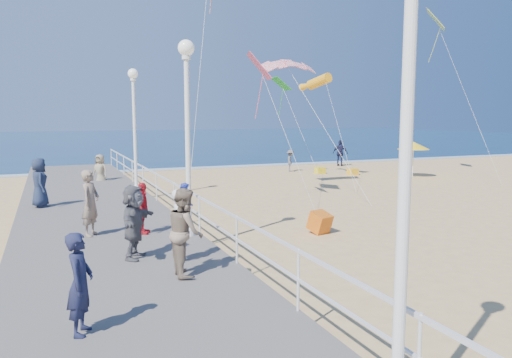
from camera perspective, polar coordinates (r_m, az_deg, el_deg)
name	(u,v)px	position (r m, az deg, el deg)	size (l,w,h in m)	color
ground	(352,232)	(16.39, 10.88, -5.95)	(160.00, 160.00, 0.00)	tan
ocean	(112,140)	(78.86, -16.17, 4.34)	(160.00, 90.00, 0.05)	#0C2749
surf_line	(187,168)	(35.11, -7.86, 1.22)	(160.00, 1.20, 0.04)	silver
boardwalk	(110,250)	(13.80, -16.34, -7.78)	(5.00, 44.00, 0.40)	#68635E
railing	(199,204)	(14.03, -6.50, -2.89)	(0.05, 42.00, 0.55)	white
lamp_post_near	(407,121)	(5.53, 16.86, 6.32)	(0.44, 0.44, 5.32)	white
lamp_post_mid	(187,117)	(13.73, -7.86, 6.98)	(0.44, 0.44, 5.32)	white
lamp_post_far	(134,117)	(22.55, -13.75, 6.95)	(0.44, 0.44, 5.32)	white
woman_holding_toddler	(181,225)	(11.53, -8.57, -5.25)	(0.61, 0.40, 1.67)	silver
toddler_held	(185,203)	(11.61, -8.08, -2.72)	(0.45, 0.35, 0.94)	blue
spectator_0	(80,284)	(8.16, -19.47, -11.20)	(0.58, 0.38, 1.59)	#191C38
spectator_1	(185,232)	(10.52, -8.10, -5.98)	(0.89, 0.70, 1.84)	gray
spectator_3	(142,208)	(14.35, -12.86, -3.29)	(0.85, 0.36, 1.46)	red
spectator_4	(40,183)	(19.66, -23.50, -0.39)	(0.87, 0.57, 1.79)	#1B243C
spectator_5	(134,222)	(11.94, -13.77, -4.78)	(1.61, 0.51, 1.74)	#56565B
spectator_6	(90,203)	(14.49, -18.40, -2.61)	(0.67, 0.44, 1.84)	#87725D
beach_walker_a	(290,161)	(33.07, 3.96, 2.10)	(0.94, 0.54, 1.45)	#545459
beach_walker_b	(340,153)	(37.15, 9.61, 2.94)	(1.12, 0.46, 1.90)	#1A1B39
beach_walker_c	(100,171)	(26.78, -17.37, 0.86)	(0.85, 0.55, 1.73)	gray
box_kite	(320,224)	(15.94, 7.31, -5.15)	(0.55, 0.55, 0.60)	red
beach_umbrella	(413,146)	(31.32, 17.55, 3.66)	(1.90, 1.90, 2.14)	white
beach_chair_left	(320,170)	(32.22, 7.31, 0.98)	(0.55, 0.55, 0.40)	yellow
beach_chair_right	(353,172)	(31.76, 10.99, 0.82)	(0.55, 0.55, 0.40)	yellow
kite_parafoil	(289,63)	(25.03, 3.78, 13.08)	(2.84, 0.90, 0.30)	red
kite_windsock	(319,81)	(29.18, 7.24, 11.01)	(0.56, 0.56, 2.73)	#F9A014
kite_diamond_pink	(259,66)	(20.65, 0.35, 12.77)	(1.37, 1.37, 0.02)	#F85B82
kite_diamond_multi	(436,20)	(32.58, 19.86, 16.72)	(1.56, 1.56, 0.02)	blue
kite_diamond_green	(281,84)	(31.15, 2.89, 10.82)	(1.24, 1.24, 0.02)	green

